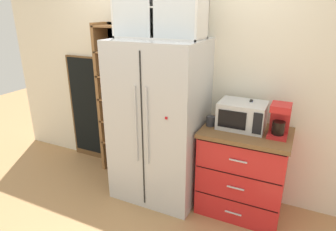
% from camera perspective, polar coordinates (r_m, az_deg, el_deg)
% --- Properties ---
extents(ground_plane, '(10.57, 10.57, 0.00)m').
position_cam_1_polar(ground_plane, '(3.50, -1.48, -14.32)').
color(ground_plane, tan).
extents(wall_back_cream, '(4.88, 0.10, 2.55)m').
position_cam_1_polar(wall_back_cream, '(3.32, 1.49, 7.87)').
color(wall_back_cream, silver).
rests_on(wall_back_cream, ground).
extents(refrigerator, '(0.91, 0.74, 1.71)m').
position_cam_1_polar(refrigerator, '(3.09, -1.67, -1.21)').
color(refrigerator, silver).
rests_on(refrigerator, ground).
extents(pantry_shelf_column, '(0.45, 0.31, 1.84)m').
position_cam_1_polar(pantry_shelf_column, '(3.64, -9.51, 3.02)').
color(pantry_shelf_column, brown).
rests_on(pantry_shelf_column, ground).
extents(counter_cabinet, '(0.84, 0.60, 0.89)m').
position_cam_1_polar(counter_cabinet, '(3.08, 14.37, -10.48)').
color(counter_cabinet, red).
rests_on(counter_cabinet, ground).
extents(microwave, '(0.44, 0.33, 0.26)m').
position_cam_1_polar(microwave, '(2.89, 14.31, 0.06)').
color(microwave, silver).
rests_on(microwave, counter_cabinet).
extents(coffee_maker, '(0.17, 0.20, 0.31)m').
position_cam_1_polar(coffee_maker, '(2.80, 21.02, -0.77)').
color(coffee_maker, red).
rests_on(coffee_maker, counter_cabinet).
extents(mug_charcoal, '(0.12, 0.09, 0.10)m').
position_cam_1_polar(mug_charcoal, '(2.91, 8.39, -1.10)').
color(mug_charcoal, '#2D2D33').
rests_on(mug_charcoal, counter_cabinet).
extents(bottle_clear, '(0.06, 0.06, 0.28)m').
position_cam_1_polar(bottle_clear, '(2.90, 15.62, -0.13)').
color(bottle_clear, silver).
rests_on(bottle_clear, counter_cabinet).
extents(bottle_cobalt, '(0.07, 0.07, 0.28)m').
position_cam_1_polar(bottle_cobalt, '(2.93, 15.74, 0.07)').
color(bottle_cobalt, navy).
rests_on(bottle_cobalt, counter_cabinet).
extents(upper_cabinet, '(0.87, 0.32, 0.57)m').
position_cam_1_polar(upper_cabinet, '(2.92, -1.47, 20.43)').
color(upper_cabinet, silver).
rests_on(upper_cabinet, refrigerator).
extents(chalkboard_menu, '(0.60, 0.04, 1.41)m').
position_cam_1_polar(chalkboard_menu, '(4.07, -15.20, 1.26)').
color(chalkboard_menu, brown).
rests_on(chalkboard_menu, ground).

